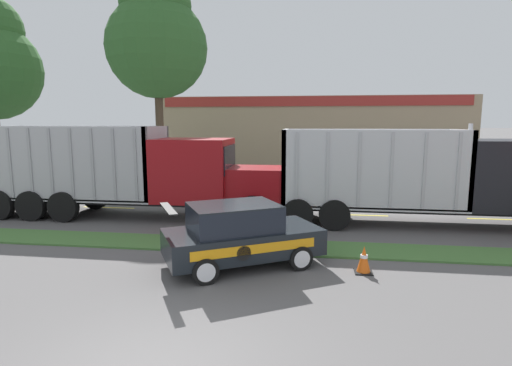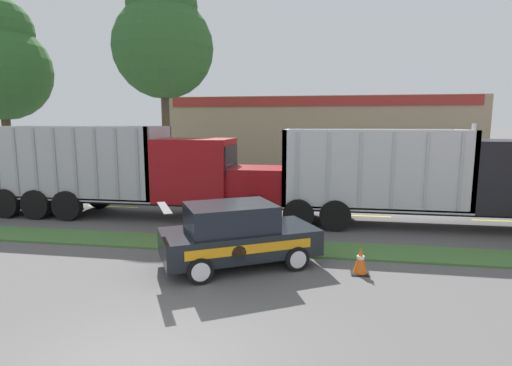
% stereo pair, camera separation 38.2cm
% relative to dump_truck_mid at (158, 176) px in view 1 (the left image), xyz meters
% --- Properties ---
extents(grass_verge, '(120.00, 1.47, 0.06)m').
position_rel_dump_truck_mid_xyz_m(grass_verge, '(3.62, -3.27, -1.63)').
color(grass_verge, '#477538').
rests_on(grass_verge, ground_plane).
extents(centre_line_3, '(2.40, 0.14, 0.01)m').
position_rel_dump_truck_mid_xyz_m(centre_line_3, '(-2.94, 1.47, -1.65)').
color(centre_line_3, yellow).
rests_on(centre_line_3, ground_plane).
extents(centre_line_4, '(2.40, 0.14, 0.01)m').
position_rel_dump_truck_mid_xyz_m(centre_line_4, '(2.46, 1.47, -1.65)').
color(centre_line_4, yellow).
rests_on(centre_line_4, ground_plane).
extents(centre_line_5, '(2.40, 0.14, 0.01)m').
position_rel_dump_truck_mid_xyz_m(centre_line_5, '(7.86, 1.47, -1.65)').
color(centre_line_5, yellow).
rests_on(centre_line_5, ground_plane).
extents(centre_line_6, '(2.40, 0.14, 0.01)m').
position_rel_dump_truck_mid_xyz_m(centre_line_6, '(13.26, 1.47, -1.65)').
color(centre_line_6, yellow).
rests_on(centre_line_6, ground_plane).
extents(dump_truck_mid, '(11.59, 2.61, 3.60)m').
position_rel_dump_truck_mid_xyz_m(dump_truck_mid, '(0.00, 0.00, 0.00)').
color(dump_truck_mid, black).
rests_on(dump_truck_mid, ground_plane).
extents(dump_truck_far_right, '(11.40, 2.69, 3.71)m').
position_rel_dump_truck_mid_xyz_m(dump_truck_far_right, '(11.58, 0.19, 0.01)').
color(dump_truck_far_right, black).
rests_on(dump_truck_far_right, ground_plane).
extents(rally_car, '(4.38, 3.54, 1.70)m').
position_rel_dump_truck_mid_xyz_m(rally_car, '(4.11, -4.89, -0.81)').
color(rally_car, black).
rests_on(rally_car, ground_plane).
extents(traffic_cone, '(0.44, 0.44, 0.69)m').
position_rel_dump_truck_mid_xyz_m(traffic_cone, '(7.27, -4.96, -1.32)').
color(traffic_cone, black).
rests_on(traffic_cone, ground_plane).
extents(store_building_backdrop, '(26.30, 12.10, 5.92)m').
position_rel_dump_truck_mid_xyz_m(store_building_backdrop, '(5.91, 24.77, 1.31)').
color(store_building_backdrop, '#9E896B').
rests_on(store_building_backdrop, ground_plane).
extents(tree_behind_centre, '(6.12, 6.12, 12.85)m').
position_rel_dump_truck_mid_xyz_m(tree_behind_centre, '(-3.50, 9.37, 7.20)').
color(tree_behind_centre, '#473828').
rests_on(tree_behind_centre, ground_plane).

